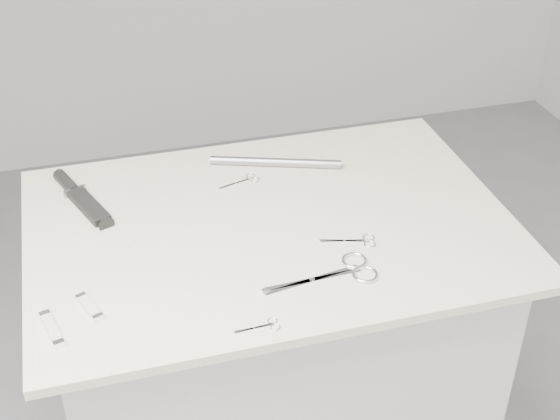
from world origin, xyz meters
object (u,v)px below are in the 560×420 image
object	(u,v)px
plinth	(272,381)
embroidery_scissors_b	(244,181)
pocket_knife_a	(89,307)
pocket_knife_b	(52,329)
tiny_scissors	(263,326)
embroidery_scissors_a	(358,241)
sheathed_knife	(79,195)
metal_rail	(276,162)
large_shears	(343,272)

from	to	relation	value
plinth	embroidery_scissors_b	world-z (taller)	embroidery_scissors_b
pocket_knife_a	pocket_knife_b	bearing A→B (deg)	100.08
embroidery_scissors_b	tiny_scissors	world-z (taller)	same
plinth	tiny_scissors	world-z (taller)	tiny_scissors
embroidery_scissors_a	pocket_knife_b	bearing A→B (deg)	-154.86
pocket_knife_a	plinth	bearing A→B (deg)	-86.45
plinth	sheathed_knife	xyz separation A→B (m)	(-0.38, 0.20, 0.48)
embroidery_scissors_b	pocket_knife_b	bearing A→B (deg)	-154.52
embroidery_scissors_a	pocket_knife_b	distance (m)	0.61
tiny_scissors	pocket_knife_b	distance (m)	0.37
pocket_knife_a	pocket_knife_b	xyz separation A→B (m)	(-0.07, -0.04, 0.00)
embroidery_scissors_a	pocket_knife_b	xyz separation A→B (m)	(-0.60, -0.10, 0.00)
embroidery_scissors_a	pocket_knife_a	size ratio (longest dim) A/B	1.42
tiny_scissors	metal_rail	world-z (taller)	metal_rail
embroidery_scissors_a	tiny_scissors	bearing A→B (deg)	-126.79
pocket_knife_a	metal_rail	size ratio (longest dim) A/B	0.26
large_shears	embroidery_scissors_b	size ratio (longest dim) A/B	2.27
sheathed_knife	embroidery_scissors_b	bearing A→B (deg)	-114.79
embroidery_scissors_a	sheathed_knife	xyz separation A→B (m)	(-0.53, 0.31, 0.01)
large_shears	sheathed_knife	distance (m)	0.62
embroidery_scissors_a	tiny_scissors	xyz separation A→B (m)	(-0.25, -0.19, -0.00)
pocket_knife_a	pocket_knife_b	size ratio (longest dim) A/B	0.81
embroidery_scissors_a	tiny_scissors	world-z (taller)	same
embroidery_scissors_a	pocket_knife_a	bearing A→B (deg)	-157.90
tiny_scissors	large_shears	bearing A→B (deg)	26.95
tiny_scissors	sheathed_knife	world-z (taller)	sheathed_knife
pocket_knife_b	plinth	bearing A→B (deg)	-78.50
embroidery_scissors_a	sheathed_knife	size ratio (longest dim) A/B	0.49
embroidery_scissors_a	metal_rail	bearing A→B (deg)	119.07
plinth	sheathed_knife	distance (m)	0.64
metal_rail	embroidery_scissors_b	bearing A→B (deg)	-151.95
tiny_scissors	pocket_knife_a	world-z (taller)	pocket_knife_a
pocket_knife_b	large_shears	bearing A→B (deg)	-102.48
metal_rail	embroidery_scissors_a	bearing A→B (deg)	-76.21
embroidery_scissors_b	pocket_knife_a	size ratio (longest dim) A/B	1.25
tiny_scissors	metal_rail	bearing A→B (deg)	69.76
plinth	large_shears	world-z (taller)	large_shears
pocket_knife_a	metal_rail	distance (m)	0.60
sheathed_knife	tiny_scissors	bearing A→B (deg)	-171.11
sheathed_knife	pocket_knife_b	size ratio (longest dim) A/B	2.36
embroidery_scissors_a	plinth	bearing A→B (deg)	158.83
pocket_knife_b	metal_rail	bearing A→B (deg)	-64.38
sheathed_knife	pocket_knife_a	xyz separation A→B (m)	(-0.00, -0.38, -0.00)
large_shears	embroidery_scissors_a	distance (m)	0.11
sheathed_knife	pocket_knife_a	size ratio (longest dim) A/B	2.91
large_shears	pocket_knife_b	xyz separation A→B (m)	(-0.54, -0.02, 0.00)
plinth	metal_rail	distance (m)	0.53
plinth	large_shears	distance (m)	0.52
metal_rail	plinth	bearing A→B (deg)	-108.05
embroidery_scissors_b	metal_rail	distance (m)	0.10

